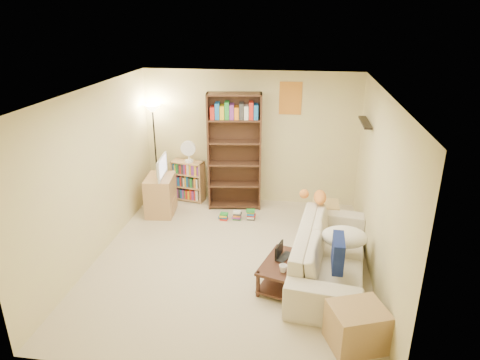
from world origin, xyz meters
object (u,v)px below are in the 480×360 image
at_px(coffee_table, 282,271).
at_px(side_table, 325,216).
at_px(short_bookshelf, 188,181).
at_px(television, 159,167).
at_px(laptop, 287,258).
at_px(floor_lamp, 154,125).
at_px(tall_bookshelf, 234,149).
at_px(tabby_cat, 317,197).
at_px(desk_fan, 188,151).
at_px(mug, 283,268).
at_px(tv_stand, 161,195).
at_px(sofa, 330,253).
at_px(end_cabinet, 357,327).

bearing_deg(coffee_table, side_table, 86.26).
xyz_separation_m(short_bookshelf, side_table, (2.59, -0.89, -0.15)).
bearing_deg(side_table, short_bookshelf, 161.06).
height_order(television, short_bookshelf, television).
relative_size(laptop, floor_lamp, 0.19).
bearing_deg(floor_lamp, tall_bookshelf, -6.50).
height_order(tabby_cat, desk_fan, desk_fan).
bearing_deg(side_table, mug, -107.46).
height_order(desk_fan, side_table, desk_fan).
xyz_separation_m(tabby_cat, tv_stand, (-2.77, 0.65, -0.42)).
relative_size(sofa, tv_stand, 3.46).
bearing_deg(tall_bookshelf, desk_fan, 164.35).
bearing_deg(television, side_table, -100.56).
xyz_separation_m(sofa, end_cabinet, (0.23, -1.36, -0.10)).
bearing_deg(floor_lamp, laptop, -43.53).
relative_size(tabby_cat, mug, 4.53).
bearing_deg(desk_fan, side_table, -18.40).
distance_m(tall_bookshelf, desk_fan, 0.91).
xyz_separation_m(coffee_table, side_table, (0.63, 1.70, 0.02)).
distance_m(coffee_table, side_table, 1.81).
xyz_separation_m(short_bookshelf, desk_fan, (0.04, -0.04, 0.63)).
height_order(sofa, short_bookshelf, short_bookshelf).
relative_size(sofa, floor_lamp, 1.31).
bearing_deg(tv_stand, desk_fan, 51.15).
relative_size(coffee_table, tv_stand, 1.30).
relative_size(television, side_table, 1.33).
distance_m(sofa, laptop, 0.65).
distance_m(tabby_cat, mug, 1.63).
bearing_deg(coffee_table, sofa, 45.82).
relative_size(short_bookshelf, side_table, 1.61).
bearing_deg(tabby_cat, tv_stand, 166.88).
bearing_deg(sofa, coffee_table, 126.59).
relative_size(tabby_cat, tv_stand, 0.77).
distance_m(desk_fan, side_table, 2.80).
xyz_separation_m(tv_stand, tall_bookshelf, (1.29, 0.47, 0.78)).
distance_m(tv_stand, side_table, 2.95).
distance_m(side_table, end_cabinet, 2.71).
bearing_deg(end_cabinet, television, 137.25).
xyz_separation_m(tv_stand, side_table, (2.94, -0.24, -0.11)).
xyz_separation_m(television, side_table, (2.94, -0.24, -0.65)).
height_order(mug, end_cabinet, end_cabinet).
height_order(sofa, tabby_cat, tabby_cat).
xyz_separation_m(tabby_cat, television, (-2.77, 0.65, 0.12)).
distance_m(sofa, desk_fan, 3.44).
xyz_separation_m(mug, short_bookshelf, (-1.98, 2.82, -0.02)).
height_order(laptop, desk_fan, desk_fan).
bearing_deg(end_cabinet, short_bookshelf, 128.30).
bearing_deg(television, end_cabinet, -138.59).
distance_m(sofa, floor_lamp, 4.08).
distance_m(laptop, television, 3.06).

